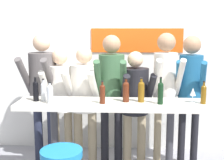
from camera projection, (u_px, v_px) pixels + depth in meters
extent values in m
cube|color=silver|center=(116.00, 70.00, 4.84)|extent=(3.85, 0.10, 2.52)
cube|color=#DB5114|center=(137.00, 40.00, 4.69)|extent=(1.38, 0.02, 0.36)
cube|color=silver|center=(112.00, 104.00, 3.69)|extent=(2.25, 0.51, 0.06)
cylinder|color=#333338|center=(55.00, 143.00, 3.81)|extent=(0.09, 0.09, 0.99)
cylinder|color=#333338|center=(170.00, 146.00, 3.74)|extent=(0.09, 0.09, 0.99)
cylinder|color=#1972B2|center=(61.00, 153.00, 3.08)|extent=(0.42, 0.42, 0.07)
cylinder|color=#23283D|center=(39.00, 132.00, 4.44)|extent=(0.12, 0.12, 0.88)
cylinder|color=#23283D|center=(52.00, 133.00, 4.39)|extent=(0.12, 0.12, 0.88)
cylinder|color=#514C4C|center=(43.00, 78.00, 4.28)|extent=(0.44, 0.44, 0.70)
sphere|color=#D6AD89|center=(42.00, 43.00, 4.19)|extent=(0.24, 0.24, 0.24)
cylinder|color=#514C4C|center=(25.00, 76.00, 4.15)|extent=(0.16, 0.42, 0.54)
cylinder|color=#514C4C|center=(50.00, 77.00, 4.07)|extent=(0.16, 0.42, 0.54)
cylinder|color=gray|center=(56.00, 137.00, 4.38)|extent=(0.11, 0.11, 0.78)
cylinder|color=gray|center=(68.00, 137.00, 4.36)|extent=(0.11, 0.11, 0.78)
cylinder|color=beige|center=(61.00, 88.00, 4.25)|extent=(0.36, 0.36, 0.62)
sphere|color=#D6AD89|center=(60.00, 56.00, 4.17)|extent=(0.21, 0.21, 0.21)
cylinder|color=beige|center=(46.00, 87.00, 4.11)|extent=(0.11, 0.37, 0.48)
cylinder|color=beige|center=(69.00, 87.00, 4.08)|extent=(0.11, 0.37, 0.48)
cylinder|color=gray|center=(78.00, 138.00, 4.34)|extent=(0.12, 0.12, 0.80)
cylinder|color=gray|center=(92.00, 139.00, 4.29)|extent=(0.12, 0.12, 0.80)
cylinder|color=beige|center=(85.00, 88.00, 4.19)|extent=(0.43, 0.43, 0.63)
sphere|color=#D6AD89|center=(84.00, 55.00, 4.11)|extent=(0.22, 0.22, 0.22)
cylinder|color=beige|center=(68.00, 86.00, 4.08)|extent=(0.16, 0.39, 0.49)
cylinder|color=beige|center=(94.00, 87.00, 4.00)|extent=(0.16, 0.39, 0.49)
cylinder|color=black|center=(105.00, 136.00, 4.28)|extent=(0.11, 0.11, 0.87)
cylinder|color=black|center=(118.00, 137.00, 4.27)|extent=(0.11, 0.11, 0.87)
cylinder|color=#335638|center=(112.00, 80.00, 4.14)|extent=(0.34, 0.34, 0.69)
sphere|color=#9E7556|center=(112.00, 44.00, 4.06)|extent=(0.24, 0.24, 0.24)
cylinder|color=#335638|center=(98.00, 79.00, 3.97)|extent=(0.08, 0.40, 0.53)
cylinder|color=#335638|center=(123.00, 79.00, 3.96)|extent=(0.08, 0.40, 0.53)
cylinder|color=gray|center=(127.00, 141.00, 4.27)|extent=(0.12, 0.12, 0.77)
cylinder|color=gray|center=(141.00, 140.00, 4.29)|extent=(0.12, 0.12, 0.77)
cylinder|color=black|center=(135.00, 91.00, 4.16)|extent=(0.42, 0.42, 0.61)
sphere|color=#D6AD89|center=(135.00, 59.00, 4.08)|extent=(0.21, 0.21, 0.21)
cylinder|color=black|center=(125.00, 91.00, 3.98)|extent=(0.16, 0.38, 0.47)
cylinder|color=black|center=(150.00, 90.00, 4.03)|extent=(0.16, 0.38, 0.47)
cylinder|color=gray|center=(157.00, 137.00, 4.24)|extent=(0.10, 0.10, 0.89)
cylinder|color=gray|center=(170.00, 137.00, 4.25)|extent=(0.10, 0.10, 0.89)
cylinder|color=beige|center=(165.00, 79.00, 4.11)|extent=(0.33, 0.33, 0.70)
sphere|color=#9E7556|center=(166.00, 42.00, 4.02)|extent=(0.24, 0.24, 0.24)
cylinder|color=beige|center=(157.00, 78.00, 3.93)|extent=(0.10, 0.41, 0.53)
cylinder|color=beige|center=(180.00, 78.00, 3.93)|extent=(0.10, 0.41, 0.53)
cylinder|color=black|center=(182.00, 136.00, 4.29)|extent=(0.10, 0.10, 0.87)
cylinder|color=black|center=(194.00, 137.00, 4.25)|extent=(0.10, 0.10, 0.87)
cylinder|color=#19517A|center=(190.00, 81.00, 4.14)|extent=(0.36, 0.36, 0.69)
sphere|color=#9E7556|center=(192.00, 45.00, 4.05)|extent=(0.24, 0.24, 0.24)
cylinder|color=#19517A|center=(179.00, 79.00, 4.00)|extent=(0.14, 0.40, 0.52)
cylinder|color=#19517A|center=(203.00, 80.00, 3.93)|extent=(0.14, 0.40, 0.52)
cylinder|color=black|center=(160.00, 95.00, 3.57)|extent=(0.07, 0.07, 0.22)
sphere|color=black|center=(161.00, 85.00, 3.55)|extent=(0.07, 0.07, 0.07)
cylinder|color=black|center=(161.00, 82.00, 3.54)|extent=(0.02, 0.02, 0.08)
cylinder|color=black|center=(161.00, 78.00, 3.53)|extent=(0.03, 0.03, 0.02)
cylinder|color=black|center=(36.00, 93.00, 3.71)|extent=(0.07, 0.07, 0.21)
sphere|color=black|center=(35.00, 84.00, 3.70)|extent=(0.07, 0.07, 0.07)
cylinder|color=black|center=(35.00, 81.00, 3.69)|extent=(0.03, 0.03, 0.07)
cylinder|color=black|center=(35.00, 77.00, 3.68)|extent=(0.03, 0.03, 0.02)
cylinder|color=brown|center=(141.00, 93.00, 3.67)|extent=(0.08, 0.08, 0.21)
sphere|color=brown|center=(141.00, 85.00, 3.65)|extent=(0.08, 0.08, 0.08)
cylinder|color=brown|center=(141.00, 82.00, 3.64)|extent=(0.03, 0.03, 0.07)
cylinder|color=black|center=(141.00, 78.00, 3.63)|extent=(0.03, 0.03, 0.02)
cylinder|color=#4C1E0F|center=(126.00, 93.00, 3.68)|extent=(0.08, 0.08, 0.20)
sphere|color=#4C1E0F|center=(126.00, 85.00, 3.66)|extent=(0.08, 0.08, 0.08)
cylinder|color=#4C1E0F|center=(126.00, 82.00, 3.65)|extent=(0.03, 0.03, 0.07)
cylinder|color=black|center=(126.00, 78.00, 3.64)|extent=(0.03, 0.03, 0.01)
cylinder|color=brown|center=(203.00, 96.00, 3.59)|extent=(0.06, 0.06, 0.19)
sphere|color=brown|center=(204.00, 88.00, 3.57)|extent=(0.06, 0.06, 0.06)
cylinder|color=brown|center=(204.00, 85.00, 3.56)|extent=(0.02, 0.02, 0.07)
cylinder|color=black|center=(204.00, 82.00, 3.56)|extent=(0.03, 0.03, 0.01)
cylinder|color=#B7BCC1|center=(50.00, 96.00, 3.59)|extent=(0.07, 0.07, 0.18)
sphere|color=#B7BCC1|center=(50.00, 88.00, 3.57)|extent=(0.07, 0.07, 0.07)
cylinder|color=#B7BCC1|center=(50.00, 86.00, 3.57)|extent=(0.03, 0.03, 0.06)
cylinder|color=black|center=(50.00, 82.00, 3.56)|extent=(0.03, 0.03, 0.01)
cylinder|color=#4C1E0F|center=(102.00, 96.00, 3.59)|extent=(0.07, 0.07, 0.19)
sphere|color=#4C1E0F|center=(102.00, 87.00, 3.57)|extent=(0.07, 0.07, 0.07)
cylinder|color=#4C1E0F|center=(102.00, 85.00, 3.57)|extent=(0.02, 0.02, 0.07)
cylinder|color=black|center=(102.00, 81.00, 3.56)|extent=(0.03, 0.03, 0.01)
cylinder|color=#B7BCC1|center=(44.00, 93.00, 3.71)|extent=(0.07, 0.07, 0.19)
sphere|color=#B7BCC1|center=(43.00, 85.00, 3.69)|extent=(0.07, 0.07, 0.07)
cylinder|color=#B7BCC1|center=(43.00, 83.00, 3.68)|extent=(0.03, 0.03, 0.07)
cylinder|color=black|center=(43.00, 79.00, 3.68)|extent=(0.03, 0.03, 0.01)
cylinder|color=silver|center=(192.00, 102.00, 3.64)|extent=(0.06, 0.06, 0.01)
cylinder|color=silver|center=(193.00, 99.00, 3.64)|extent=(0.01, 0.01, 0.08)
cone|color=silver|center=(193.00, 92.00, 3.62)|extent=(0.07, 0.07, 0.09)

